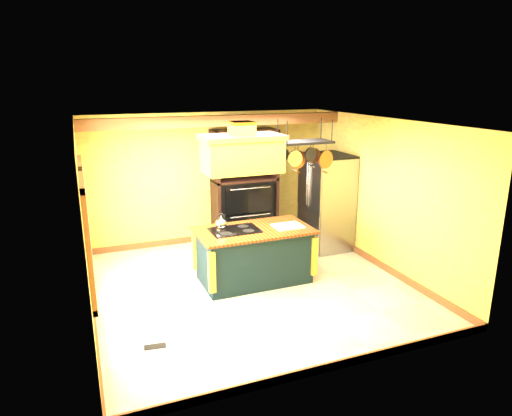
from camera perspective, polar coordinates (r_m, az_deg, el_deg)
floor at (r=7.71m, az=-0.58°, el=-9.77°), size 5.00×5.00×0.00m
ceiling at (r=6.99m, az=-0.64°, el=10.65°), size 5.00×5.00×0.00m
wall_back at (r=9.55m, az=-5.95°, el=3.73°), size 5.00×0.02×2.70m
wall_front at (r=5.10m, az=9.49°, el=-7.18°), size 5.00×0.02×2.70m
wall_left at (r=6.80m, az=-20.72°, el=-2.14°), size 0.02×5.00×2.70m
wall_right at (r=8.42m, az=15.51°, el=1.62°), size 0.02×5.00×2.70m
ceiling_beam at (r=8.60m, az=-4.72°, el=10.81°), size 5.00×0.15×0.20m
window_near at (r=6.02m, az=-20.25°, el=-3.85°), size 0.06×1.06×1.56m
window_far at (r=7.36m, az=-20.60°, el=-0.40°), size 0.06×1.06×1.56m
kitchen_island at (r=7.76m, az=-0.27°, el=-5.83°), size 1.93×1.09×1.11m
range_hood at (r=7.23m, az=-1.77°, el=7.04°), size 1.29×0.73×0.80m
pot_rack at (r=7.67m, az=6.14°, el=7.28°), size 0.99×0.45×0.82m
refrigerator at (r=9.28m, az=8.76°, el=0.52°), size 0.81×0.96×1.88m
hutch at (r=9.61m, az=-1.51°, el=1.18°), size 1.33×0.60×2.36m
floor_register at (r=6.28m, az=-12.51°, el=-16.53°), size 0.29×0.15×0.01m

